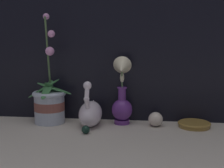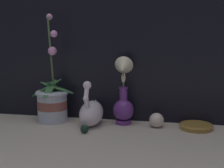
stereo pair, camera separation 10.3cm
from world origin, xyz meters
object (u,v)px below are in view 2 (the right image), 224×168
(swan_figurine, at_px, (91,112))
(glass_sphere, at_px, (157,120))
(orchid_potted_plant, at_px, (52,101))
(blue_vase, at_px, (124,97))
(amber_dish, at_px, (196,126))

(swan_figurine, xyz_separation_m, glass_sphere, (0.27, 0.02, -0.03))
(orchid_potted_plant, relative_size, swan_figurine, 2.37)
(blue_vase, height_order, amber_dish, blue_vase)
(orchid_potted_plant, xyz_separation_m, amber_dish, (0.62, 0.00, -0.08))
(blue_vase, xyz_separation_m, amber_dish, (0.30, -0.01, -0.11))
(orchid_potted_plant, bearing_deg, amber_dish, 0.15)
(blue_vase, bearing_deg, amber_dish, -2.19)
(orchid_potted_plant, xyz_separation_m, glass_sphere, (0.46, -0.01, -0.06))
(blue_vase, distance_m, amber_dish, 0.32)
(orchid_potted_plant, xyz_separation_m, blue_vase, (0.32, 0.01, 0.03))
(blue_vase, bearing_deg, orchid_potted_plant, -177.62)
(orchid_potted_plant, distance_m, amber_dish, 0.63)
(orchid_potted_plant, bearing_deg, blue_vase, 2.38)
(glass_sphere, relative_size, amber_dish, 0.45)
(swan_figurine, relative_size, amber_dish, 1.47)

